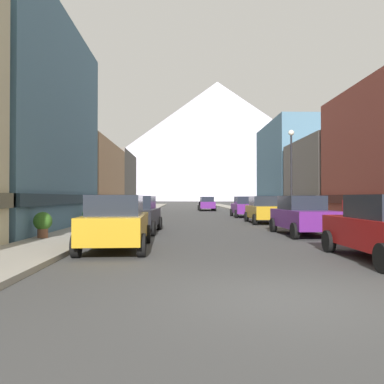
% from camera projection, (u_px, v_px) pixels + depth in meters
% --- Properties ---
extents(ground_plane, '(400.00, 400.00, 0.00)m').
position_uv_depth(ground_plane, '(282.00, 299.00, 6.42)').
color(ground_plane, '#3D3D3D').
extents(sidewalk_left, '(2.50, 100.00, 0.15)m').
position_uv_depth(sidewalk_left, '(138.00, 212.00, 41.22)').
color(sidewalk_left, gray).
rests_on(sidewalk_left, ground).
extents(sidewalk_right, '(2.50, 100.00, 0.15)m').
position_uv_depth(sidewalk_right, '(254.00, 212.00, 41.58)').
color(sidewalk_right, gray).
rests_on(sidewalk_right, ground).
extents(storefront_left_2, '(10.30, 12.53, 6.39)m').
position_uv_depth(storefront_left_2, '(56.00, 181.00, 33.16)').
color(storefront_left_2, tan).
rests_on(storefront_left_2, ground).
extents(storefront_left_3, '(7.02, 10.44, 6.88)m').
position_uv_depth(storefront_left_3, '(102.00, 184.00, 44.77)').
color(storefront_left_3, '#66605B').
rests_on(storefront_left_3, ground).
extents(storefront_right_2, '(6.41, 8.83, 6.20)m').
position_uv_depth(storefront_right_2, '(337.00, 181.00, 30.04)').
color(storefront_right_2, '#66605B').
rests_on(storefront_right_2, ground).
extents(storefront_right_3, '(9.95, 11.74, 9.51)m').
position_uv_depth(storefront_right_3, '(312.00, 170.00, 40.86)').
color(storefront_right_3, slate).
rests_on(storefront_right_3, ground).
extents(car_left_0, '(2.21, 4.47, 1.78)m').
position_uv_depth(car_left_0, '(116.00, 222.00, 12.47)').
color(car_left_0, '#B28419').
rests_on(car_left_0, ground).
extents(car_left_1, '(2.22, 4.47, 1.78)m').
position_uv_depth(car_left_1, '(137.00, 214.00, 18.50)').
color(car_left_1, black).
rests_on(car_left_1, ground).
extents(car_right_1, '(2.16, 4.44, 1.78)m').
position_uv_depth(car_right_1, '(303.00, 215.00, 17.31)').
color(car_right_1, '#591E72').
rests_on(car_right_1, ground).
extents(car_right_2, '(2.12, 4.43, 1.78)m').
position_uv_depth(car_right_2, '(264.00, 209.00, 25.32)').
color(car_right_2, '#B28419').
rests_on(car_right_2, ground).
extents(car_right_3, '(2.12, 4.43, 1.78)m').
position_uv_depth(car_right_3, '(245.00, 207.00, 33.05)').
color(car_right_3, '#591E72').
rests_on(car_right_3, ground).
extents(car_driving_0, '(2.06, 4.40, 1.78)m').
position_uv_depth(car_driving_0, '(207.00, 204.00, 48.46)').
color(car_driving_0, '#591E72').
rests_on(car_driving_0, ground).
extents(car_driving_1, '(2.06, 4.40, 1.78)m').
position_uv_depth(car_driving_1, '(206.00, 203.00, 49.79)').
color(car_driving_1, silver).
rests_on(car_driving_1, ground).
extents(trash_bin_right, '(0.59, 0.59, 0.98)m').
position_uv_depth(trash_bin_right, '(355.00, 220.00, 17.72)').
color(trash_bin_right, '#4C5156').
rests_on(trash_bin_right, sidewalk_right).
extents(potted_plant_0, '(0.72, 0.72, 0.98)m').
position_uv_depth(potted_plant_0, '(311.00, 213.00, 25.64)').
color(potted_plant_0, brown).
rests_on(potted_plant_0, sidewalk_right).
extents(potted_plant_1, '(0.71, 0.71, 1.00)m').
position_uv_depth(potted_plant_1, '(43.00, 223.00, 14.71)').
color(potted_plant_1, brown).
rests_on(potted_plant_1, sidewalk_left).
extents(potted_plant_2, '(0.49, 0.49, 0.85)m').
position_uv_depth(potted_plant_2, '(86.00, 217.00, 21.54)').
color(potted_plant_2, '#4C4C51').
rests_on(potted_plant_2, sidewalk_left).
extents(pedestrian_1, '(0.36, 0.36, 1.60)m').
position_uv_depth(pedestrian_1, '(111.00, 210.00, 25.14)').
color(pedestrian_1, navy).
rests_on(pedestrian_1, sidewalk_left).
extents(pedestrian_2, '(0.36, 0.36, 1.65)m').
position_uv_depth(pedestrian_2, '(346.00, 214.00, 18.47)').
color(pedestrian_2, maroon).
rests_on(pedestrian_2, sidewalk_right).
extents(streetlamp_right, '(0.36, 0.36, 5.86)m').
position_uv_depth(streetlamp_right, '(291.00, 162.00, 24.47)').
color(streetlamp_right, black).
rests_on(streetlamp_right, sidewalk_right).
extents(mountain_backdrop, '(217.43, 217.43, 82.45)m').
position_uv_depth(mountain_backdrop, '(217.00, 141.00, 267.54)').
color(mountain_backdrop, silver).
rests_on(mountain_backdrop, ground).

